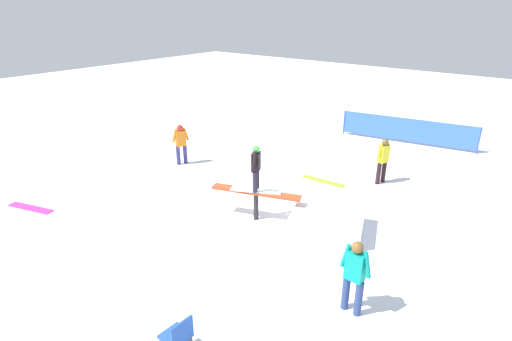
{
  "coord_description": "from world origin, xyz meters",
  "views": [
    {
      "loc": [
        -6.05,
        7.7,
        5.59
      ],
      "look_at": [
        0.0,
        0.0,
        1.47
      ],
      "focal_mm": 28.0,
      "sensor_mm": 36.0,
      "label": 1
    }
  ],
  "objects_px": {
    "loose_snowboard_white": "(148,272)",
    "folding_chair": "(178,339)",
    "bystander_yellow": "(383,159)",
    "loose_snowboard_lime": "(323,181)",
    "bystander_orange": "(181,142)",
    "bystander_teal": "(355,274)",
    "loose_snowboard_magenta": "(31,208)",
    "main_rider_on_rail": "(256,169)",
    "rail_feature": "(256,195)"
  },
  "relations": [
    {
      "from": "rail_feature",
      "to": "loose_snowboard_magenta",
      "type": "distance_m",
      "value": 6.73
    },
    {
      "from": "bystander_teal",
      "to": "loose_snowboard_magenta",
      "type": "height_order",
      "value": "bystander_teal"
    },
    {
      "from": "loose_snowboard_lime",
      "to": "rail_feature",
      "type": "bearing_deg",
      "value": -96.13
    },
    {
      "from": "bystander_teal",
      "to": "loose_snowboard_lime",
      "type": "relative_size",
      "value": 1.04
    },
    {
      "from": "bystander_teal",
      "to": "folding_chair",
      "type": "relative_size",
      "value": 1.8
    },
    {
      "from": "main_rider_on_rail",
      "to": "rail_feature",
      "type": "bearing_deg",
      "value": 0.0
    },
    {
      "from": "bystander_yellow",
      "to": "bystander_orange",
      "type": "height_order",
      "value": "bystander_yellow"
    },
    {
      "from": "bystander_teal",
      "to": "loose_snowboard_lime",
      "type": "bearing_deg",
      "value": 127.12
    },
    {
      "from": "loose_snowboard_lime",
      "to": "folding_chair",
      "type": "distance_m",
      "value": 8.15
    },
    {
      "from": "bystander_orange",
      "to": "loose_snowboard_white",
      "type": "relative_size",
      "value": 1.06
    },
    {
      "from": "bystander_yellow",
      "to": "bystander_orange",
      "type": "bearing_deg",
      "value": -49.19
    },
    {
      "from": "rail_feature",
      "to": "loose_snowboard_white",
      "type": "bearing_deg",
      "value": 63.67
    },
    {
      "from": "folding_chair",
      "to": "loose_snowboard_white",
      "type": "bearing_deg",
      "value": -113.85
    },
    {
      "from": "rail_feature",
      "to": "bystander_teal",
      "type": "xyz_separation_m",
      "value": [
        -3.7,
        1.7,
        0.15
      ]
    },
    {
      "from": "bystander_yellow",
      "to": "folding_chair",
      "type": "distance_m",
      "value": 9.07
    },
    {
      "from": "bystander_yellow",
      "to": "loose_snowboard_magenta",
      "type": "distance_m",
      "value": 11.02
    },
    {
      "from": "rail_feature",
      "to": "folding_chair",
      "type": "bearing_deg",
      "value": 93.28
    },
    {
      "from": "bystander_yellow",
      "to": "folding_chair",
      "type": "relative_size",
      "value": 1.76
    },
    {
      "from": "loose_snowboard_white",
      "to": "folding_chair",
      "type": "xyz_separation_m",
      "value": [
        -2.32,
        1.15,
        0.4
      ]
    },
    {
      "from": "bystander_orange",
      "to": "bystander_yellow",
      "type": "bearing_deg",
      "value": 134.59
    },
    {
      "from": "bystander_orange",
      "to": "loose_snowboard_magenta",
      "type": "height_order",
      "value": "bystander_orange"
    },
    {
      "from": "bystander_teal",
      "to": "loose_snowboard_white",
      "type": "bearing_deg",
      "value": -154.66
    },
    {
      "from": "rail_feature",
      "to": "loose_snowboard_white",
      "type": "relative_size",
      "value": 1.72
    },
    {
      "from": "bystander_yellow",
      "to": "folding_chair",
      "type": "xyz_separation_m",
      "value": [
        -0.13,
        9.06,
        -0.46
      ]
    },
    {
      "from": "loose_snowboard_lime",
      "to": "loose_snowboard_white",
      "type": "xyz_separation_m",
      "value": [
        0.63,
        6.81,
        0.0
      ]
    },
    {
      "from": "bystander_yellow",
      "to": "loose_snowboard_lime",
      "type": "xyz_separation_m",
      "value": [
        1.55,
        1.09,
        -0.86
      ]
    },
    {
      "from": "bystander_orange",
      "to": "bystander_teal",
      "type": "distance_m",
      "value": 9.09
    },
    {
      "from": "main_rider_on_rail",
      "to": "loose_snowboard_lime",
      "type": "xyz_separation_m",
      "value": [
        -0.22,
        -3.42,
        -1.5
      ]
    },
    {
      "from": "main_rider_on_rail",
      "to": "bystander_yellow",
      "type": "height_order",
      "value": "main_rider_on_rail"
    },
    {
      "from": "loose_snowboard_lime",
      "to": "bystander_teal",
      "type": "bearing_deg",
      "value": -58.21
    },
    {
      "from": "bystander_teal",
      "to": "loose_snowboard_lime",
      "type": "xyz_separation_m",
      "value": [
        3.48,
        -5.12,
        -0.88
      ]
    },
    {
      "from": "bystander_teal",
      "to": "bystander_orange",
      "type": "bearing_deg",
      "value": 161.79
    },
    {
      "from": "rail_feature",
      "to": "loose_snowboard_white",
      "type": "distance_m",
      "value": 3.5
    },
    {
      "from": "rail_feature",
      "to": "bystander_orange",
      "type": "distance_m",
      "value": 5.03
    },
    {
      "from": "rail_feature",
      "to": "bystander_orange",
      "type": "height_order",
      "value": "bystander_orange"
    },
    {
      "from": "loose_snowboard_magenta",
      "to": "bystander_yellow",
      "type": "bearing_deg",
      "value": 30.22
    },
    {
      "from": "bystander_yellow",
      "to": "loose_snowboard_white",
      "type": "height_order",
      "value": "bystander_yellow"
    },
    {
      "from": "loose_snowboard_magenta",
      "to": "bystander_teal",
      "type": "bearing_deg",
      "value": -5.87
    },
    {
      "from": "bystander_orange",
      "to": "loose_snowboard_magenta",
      "type": "bearing_deg",
      "value": 11.13
    },
    {
      "from": "bystander_orange",
      "to": "bystander_teal",
      "type": "relative_size",
      "value": 0.96
    },
    {
      "from": "main_rider_on_rail",
      "to": "loose_snowboard_white",
      "type": "xyz_separation_m",
      "value": [
        0.41,
        3.4,
        -1.5
      ]
    },
    {
      "from": "folding_chair",
      "to": "rail_feature",
      "type": "bearing_deg",
      "value": -154.66
    },
    {
      "from": "main_rider_on_rail",
      "to": "loose_snowboard_magenta",
      "type": "height_order",
      "value": "main_rider_on_rail"
    },
    {
      "from": "main_rider_on_rail",
      "to": "folding_chair",
      "type": "distance_m",
      "value": 5.05
    },
    {
      "from": "main_rider_on_rail",
      "to": "bystander_orange",
      "type": "xyz_separation_m",
      "value": [
        4.77,
        -1.58,
        -0.66
      ]
    },
    {
      "from": "loose_snowboard_lime",
      "to": "folding_chair",
      "type": "bearing_deg",
      "value": -80.45
    },
    {
      "from": "loose_snowboard_white",
      "to": "folding_chair",
      "type": "height_order",
      "value": "folding_chair"
    },
    {
      "from": "loose_snowboard_magenta",
      "to": "loose_snowboard_white",
      "type": "height_order",
      "value": "same"
    },
    {
      "from": "loose_snowboard_magenta",
      "to": "loose_snowboard_white",
      "type": "distance_m",
      "value": 5.22
    },
    {
      "from": "loose_snowboard_lime",
      "to": "bystander_orange",
      "type": "bearing_deg",
      "value": -162.16
    }
  ]
}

